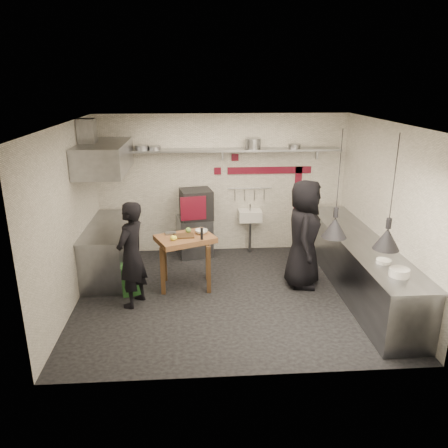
{
  "coord_description": "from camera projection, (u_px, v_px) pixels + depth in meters",
  "views": [
    {
      "loc": [
        -0.57,
        -6.52,
        3.41
      ],
      "look_at": [
        -0.09,
        0.3,
        1.15
      ],
      "focal_mm": 35.0,
      "sensor_mm": 36.0,
      "label": 1
    }
  ],
  "objects": [
    {
      "name": "bowl",
      "position": [
        201.0,
        232.0,
        7.43
      ],
      "size": [
        0.27,
        0.27,
        0.07
      ],
      "primitive_type": "imported",
      "rotation": [
        0.0,
        0.0,
        0.3
      ],
      "color": "silver",
      "rests_on": "prep_table"
    },
    {
      "name": "red_tile_a",
      "position": [
        235.0,
        157.0,
        8.65
      ],
      "size": [
        0.14,
        0.02,
        0.14
      ],
      "primitive_type": "cube",
      "color": "maroon",
      "rests_on": "wall_back"
    },
    {
      "name": "counter_right_top",
      "position": [
        362.0,
        240.0,
        7.13
      ],
      "size": [
        0.76,
        3.9,
        0.03
      ],
      "primitive_type": "cube",
      "color": "slate",
      "rests_on": "counter_right"
    },
    {
      "name": "heat_lamp_near",
      "position": [
        338.0,
        185.0,
        5.98
      ],
      "size": [
        0.46,
        0.46,
        1.52
      ],
      "primitive_type": null,
      "rotation": [
        0.0,
        0.0,
        -0.36
      ],
      "color": "black",
      "rests_on": "ceiling"
    },
    {
      "name": "counter_right",
      "position": [
        359.0,
        266.0,
        7.28
      ],
      "size": [
        0.7,
        3.8,
        0.9
      ],
      "primitive_type": "cube",
      "color": "slate",
      "rests_on": "floor"
    },
    {
      "name": "veg_ball",
      "position": [
        188.0,
        230.0,
        7.45
      ],
      "size": [
        0.1,
        0.1,
        0.1
      ],
      "primitive_type": "sphere",
      "rotation": [
        0.0,
        0.0,
        -0.04
      ],
      "color": "#6B9840",
      "rests_on": "prep_table"
    },
    {
      "name": "counter_left_top",
      "position": [
        107.0,
        226.0,
        7.85
      ],
      "size": [
        0.76,
        2.0,
        0.03
      ],
      "primitive_type": "cube",
      "color": "slate",
      "rests_on": "counter_left"
    },
    {
      "name": "stock_pot",
      "position": [
        253.0,
        144.0,
        8.43
      ],
      "size": [
        0.33,
        0.33,
        0.2
      ],
      "primitive_type": "cylinder",
      "rotation": [
        0.0,
        0.0,
        0.11
      ],
      "color": "slate",
      "rests_on": "back_shelf"
    },
    {
      "name": "extractor_hood",
      "position": [
        104.0,
        157.0,
        7.46
      ],
      "size": [
        0.78,
        1.6,
        0.5
      ],
      "primitive_type": "cube",
      "color": "slate",
      "rests_on": "ceiling"
    },
    {
      "name": "oven_glass",
      "position": [
        195.0,
        208.0,
        8.31
      ],
      "size": [
        0.38,
        0.09,
        0.34
      ],
      "primitive_type": "cube",
      "rotation": [
        0.0,
        0.0,
        0.19
      ],
      "color": "black",
      "rests_on": "oven_door"
    },
    {
      "name": "red_band_horiz",
      "position": [
        270.0,
        170.0,
        8.78
      ],
      "size": [
        1.7,
        0.02,
        0.14
      ],
      "primitive_type": "cube",
      "color": "maroon",
      "rests_on": "wall_back"
    },
    {
      "name": "lemon_b",
      "position": [
        175.0,
        238.0,
        7.12
      ],
      "size": [
        0.09,
        0.09,
        0.07
      ],
      "primitive_type": "sphere",
      "rotation": [
        0.0,
        0.0,
        -0.37
      ],
      "color": "#FFFB3E",
      "rests_on": "prep_table"
    },
    {
      "name": "lemon_a",
      "position": [
        173.0,
        238.0,
        7.11
      ],
      "size": [
        0.11,
        0.11,
        0.09
      ],
      "primitive_type": "sphere",
      "rotation": [
        0.0,
        0.0,
        -0.33
      ],
      "color": "#FFFB3E",
      "rests_on": "prep_table"
    },
    {
      "name": "shelf_bracket_left",
      "position": [
        125.0,
        155.0,
        8.48
      ],
      "size": [
        0.04,
        0.06,
        0.24
      ],
      "primitive_type": "cube",
      "color": "slate",
      "rests_on": "wall_back"
    },
    {
      "name": "shelf_bracket_right",
      "position": [
        317.0,
        153.0,
        8.73
      ],
      "size": [
        0.04,
        0.06,
        0.24
      ],
      "primitive_type": "cube",
      "color": "slate",
      "rests_on": "wall_back"
    },
    {
      "name": "green_bin",
      "position": [
        131.0,
        279.0,
        7.29
      ],
      "size": [
        0.4,
        0.4,
        0.5
      ],
      "primitive_type": "cube",
      "rotation": [
        0.0,
        0.0,
        0.24
      ],
      "color": "#225521",
      "rests_on": "floor"
    },
    {
      "name": "combi_oven",
      "position": [
        196.0,
        204.0,
        8.57
      ],
      "size": [
        0.68,
        0.65,
        0.58
      ],
      "primitive_type": "cube",
      "rotation": [
        0.0,
        0.0,
        0.19
      ],
      "color": "black",
      "rests_on": "oven_stand"
    },
    {
      "name": "pan_far_left",
      "position": [
        142.0,
        148.0,
        8.31
      ],
      "size": [
        0.32,
        0.32,
        0.09
      ],
      "primitive_type": "cylinder",
      "rotation": [
        0.0,
        0.0,
        0.34
      ],
      "color": "slate",
      "rests_on": "back_shelf"
    },
    {
      "name": "counter_left",
      "position": [
        109.0,
        250.0,
        7.99
      ],
      "size": [
        0.7,
        1.9,
        0.9
      ],
      "primitive_type": "cube",
      "color": "slate",
      "rests_on": "floor"
    },
    {
      "name": "pan_mid_left",
      "position": [
        155.0,
        148.0,
        8.33
      ],
      "size": [
        0.3,
        0.3,
        0.07
      ],
      "primitive_type": "cylinder",
      "rotation": [
        0.0,
        0.0,
        -0.38
      ],
      "color": "slate",
      "rests_on": "back_shelf"
    },
    {
      "name": "plate_stack",
      "position": [
        399.0,
        272.0,
        5.78
      ],
      "size": [
        0.34,
        0.34,
        0.11
      ],
      "primitive_type": "cylinder",
      "rotation": [
        0.0,
        0.0,
        -0.43
      ],
      "color": "silver",
      "rests_on": "counter_right_top"
    },
    {
      "name": "back_shelf",
      "position": [
        223.0,
        150.0,
        8.43
      ],
      "size": [
        4.6,
        0.34,
        0.04
      ],
      "primitive_type": "cube",
      "color": "slate",
      "rests_on": "wall_back"
    },
    {
      "name": "oven_door",
      "position": [
        193.0,
        208.0,
        8.29
      ],
      "size": [
        0.49,
        0.12,
        0.46
      ],
      "primitive_type": "cube",
      "rotation": [
        0.0,
        0.0,
        0.19
      ],
      "color": "maroon",
      "rests_on": "combi_oven"
    },
    {
      "name": "prep_table",
      "position": [
        186.0,
        262.0,
        7.45
      ],
      "size": [
        1.1,
        0.95,
        0.92
      ],
      "primitive_type": null,
      "rotation": [
        0.0,
        0.0,
        0.4
      ],
      "color": "brown",
      "rests_on": "floor"
    },
    {
      "name": "floor",
      "position": [
        231.0,
        295.0,
        7.28
      ],
      "size": [
        5.0,
        5.0,
        0.0
      ],
      "primitive_type": "plane",
      "color": "black",
      "rests_on": "ground"
    },
    {
      "name": "wall_back",
      "position": [
        222.0,
        184.0,
        8.83
      ],
      "size": [
        5.0,
        0.04,
        2.8
      ],
      "primitive_type": "cube",
      "color": "white",
      "rests_on": "floor"
    },
    {
      "name": "cutting_board",
      "position": [
        184.0,
        236.0,
        7.28
      ],
      "size": [
        0.34,
        0.26,
        0.02
      ],
      "primitive_type": "cube",
      "rotation": [
        0.0,
        0.0,
        0.09
      ],
      "color": "#462E19",
      "rests_on": "prep_table"
    },
    {
      "name": "sink_drain",
      "position": [
        250.0,
        237.0,
        8.99
      ],
      "size": [
        0.06,
        0.06,
        0.66
      ],
      "primitive_type": "cylinder",
      "color": "slate",
      "rests_on": "floor"
    },
    {
      "name": "ceiling",
      "position": [
        232.0,
        124.0,
        6.4
      ],
      "size": [
        5.0,
        5.0,
        0.0
      ],
      "primitive_type": "plane",
      "color": "silver",
      "rests_on": "floor"
    },
    {
      "name": "red_band_vert",
      "position": [
        298.0,
        193.0,
        8.97
      ],
      "size": [
        0.14,
        0.02,
        1.1
      ],
      "primitive_type": "cube",
      "color": "maroon",
      "rests_on": "wall_back"
    },
    {
      "name": "hood_duct",
      "position": [
        87.0,
        134.0,
        7.32
      ],
      "size": [
        0.28,
        0.28,
        0.5
      ],
      "primitive_type": "cube",
      "color": "slate",
      "rests_on": "ceiling"
    },
    {
      "name": "shelf_bracket_mid",
      "position": [
        223.0,
        154.0,
        8.61
      ],
      "size": [
        0.04,
        0.06,
        0.24
      ],
      "primitive_type": "cube",
      "color": "slate",
      "rests_on": "wall_back"
    },
    {
      "name": "oven_stand",
      "position": [
        195.0,
        236.0,
        8.83
      ],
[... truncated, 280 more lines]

